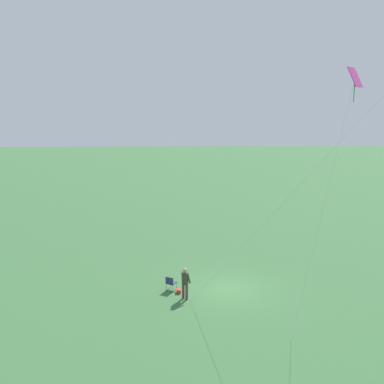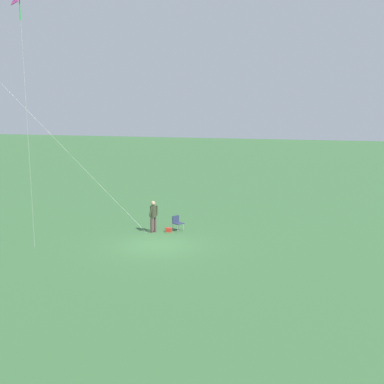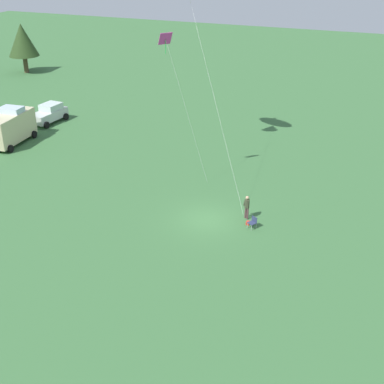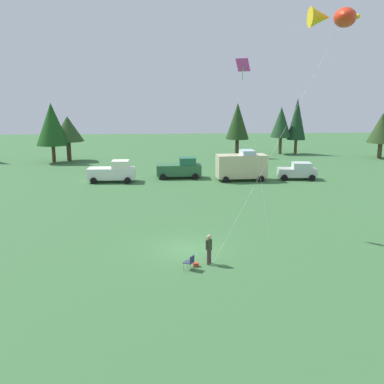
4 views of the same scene
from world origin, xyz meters
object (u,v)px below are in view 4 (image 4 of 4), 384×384
backpack_on_grass (196,265)px  kite_large_fish (339,17)px  kite_diamond_rainbow (244,70)px  folding_chair (190,261)px  truck_white_pickup (113,172)px  truck_green_flatbed (180,168)px  person_kite_flyer (209,247)px  van_camper_beige (242,166)px  car_silver_compact (298,171)px

backpack_on_grass → kite_large_fish: size_ratio=0.02×
kite_large_fish → kite_diamond_rainbow: bearing=-166.9°
folding_chair → truck_white_pickup: bearing=-43.4°
truck_green_flatbed → kite_diamond_rainbow: (3.65, -19.19, 9.85)m
person_kite_flyer → kite_large_fish: kite_large_fish is taller
kite_large_fish → backpack_on_grass: bearing=-139.6°
person_kite_flyer → kite_diamond_rainbow: bearing=-77.4°
folding_chair → kite_large_fish: bearing=-107.8°
person_kite_flyer → truck_white_pickup: bearing=-36.7°
folding_chair → person_kite_flyer: bearing=-114.3°
folding_chair → van_camper_beige: bearing=-74.4°
truck_green_flatbed → van_camper_beige: 6.95m
kite_large_fish → van_camper_beige: bearing=103.6°
truck_green_flatbed → kite_large_fish: 24.55m
person_kite_flyer → truck_white_pickup: truck_white_pickup is taller
van_camper_beige → truck_green_flatbed: bearing=161.1°
truck_green_flatbed → kite_diamond_rainbow: bearing=-80.6°
backpack_on_grass → person_kite_flyer: bearing=23.3°
truck_white_pickup → kite_large_fish: size_ratio=0.33×
person_kite_flyer → folding_chair: size_ratio=2.12×
folding_chair → backpack_on_grass: size_ratio=2.56×
car_silver_compact → backpack_on_grass: bearing=-112.0°
backpack_on_grass → car_silver_compact: car_silver_compact is taller
folding_chair → car_silver_compact: 28.88m
truck_green_flatbed → car_silver_compact: size_ratio=1.16×
folding_chair → kite_diamond_rainbow: size_ratio=0.07×
car_silver_compact → kite_diamond_rainbow: kite_diamond_rainbow is taller
truck_white_pickup → kite_large_fish: 27.39m
person_kite_flyer → kite_diamond_rainbow: kite_diamond_rainbow is taller
person_kite_flyer → car_silver_compact: car_silver_compact is taller
car_silver_compact → kite_diamond_rainbow: (-9.45, -17.65, 10.00)m
kite_large_fish → folding_chair: bearing=-139.2°
person_kite_flyer → kite_large_fish: (9.84, 8.70, 13.58)m
person_kite_flyer → truck_green_flatbed: bearing=-53.3°
backpack_on_grass → kite_large_fish: kite_large_fish is taller
backpack_on_grass → car_silver_compact: (13.17, 25.08, 0.84)m
car_silver_compact → kite_large_fish: bearing=-93.4°
backpack_on_grass → car_silver_compact: size_ratio=0.07×
kite_diamond_rainbow → car_silver_compact: bearing=61.8°
van_camper_beige → car_silver_compact: 6.45m
folding_chair → kite_diamond_rainbow: bearing=-86.0°
car_silver_compact → kite_diamond_rainbow: 22.38m
kite_diamond_rainbow → kite_large_fish: bearing=13.1°
backpack_on_grass → truck_white_pickup: bearing=106.3°
kite_diamond_rainbow → backpack_on_grass: bearing=-116.6°
truck_green_flatbed → car_silver_compact: (13.10, -1.54, -0.15)m
backpack_on_grass → van_camper_beige: bearing=74.8°
truck_green_flatbed → truck_white_pickup: bearing=-167.5°
truck_green_flatbed → van_camper_beige: size_ratio=0.91×
truck_white_pickup → truck_green_flatbed: (7.33, 1.81, 0.00)m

